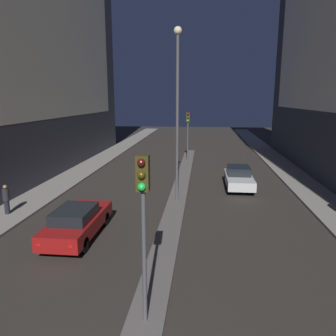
% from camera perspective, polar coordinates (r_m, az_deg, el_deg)
% --- Properties ---
extents(median_strip, '(1.06, 32.77, 0.12)m').
position_cam_1_polar(median_strip, '(21.91, 2.10, -3.73)').
color(median_strip, '#66605B').
rests_on(median_strip, ground).
extents(traffic_light_near, '(0.32, 0.42, 4.56)m').
position_cam_1_polar(traffic_light_near, '(8.26, -4.36, -6.12)').
color(traffic_light_near, '#4C4C51').
rests_on(traffic_light_near, median_strip).
extents(traffic_light_mid, '(0.32, 0.42, 4.56)m').
position_cam_1_polar(traffic_light_mid, '(31.31, 3.48, 7.39)').
color(traffic_light_mid, '#4C4C51').
rests_on(traffic_light_mid, median_strip).
extents(street_lamp, '(0.44, 0.44, 9.64)m').
position_cam_1_polar(street_lamp, '(18.48, 1.65, 12.07)').
color(street_lamp, '#4C4C51').
rests_on(street_lamp, median_strip).
extents(car_left_lane, '(1.77, 4.69, 1.44)m').
position_cam_1_polar(car_left_lane, '(15.04, -15.50, -8.99)').
color(car_left_lane, maroon).
rests_on(car_left_lane, ground).
extents(car_right_lane, '(1.73, 4.28, 1.45)m').
position_cam_1_polar(car_right_lane, '(22.79, 12.21, -1.62)').
color(car_right_lane, silver).
rests_on(car_right_lane, ground).
extents(pedestrian_on_left_sidewalk, '(0.34, 0.34, 1.55)m').
position_cam_1_polar(pedestrian_on_left_sidewalk, '(18.93, -26.35, -4.82)').
color(pedestrian_on_left_sidewalk, black).
rests_on(pedestrian_on_left_sidewalk, sidewalk_left).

